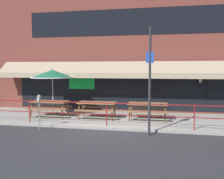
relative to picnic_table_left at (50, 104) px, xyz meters
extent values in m
plane|color=#2D2D30|center=(3.19, -1.75, -0.71)|extent=(120.00, 120.00, 0.00)
cube|color=#9E998E|center=(3.19, 0.25, -0.66)|extent=(15.00, 4.00, 0.10)
cube|color=brown|center=(3.19, 2.50, 2.74)|extent=(15.00, 0.50, 6.89)
cube|color=black|center=(3.19, 2.24, 4.26)|extent=(10.50, 0.02, 1.40)
cube|color=black|center=(3.19, 2.24, 0.64)|extent=(12.00, 0.02, 2.30)
cube|color=#19D84C|center=(0.94, 2.22, 0.94)|extent=(1.50, 0.02, 0.70)
cube|color=tan|center=(3.19, 1.70, 1.79)|extent=(13.80, 0.92, 0.70)
cube|color=tan|center=(3.19, 1.19, 1.39)|extent=(13.80, 0.08, 0.28)
cube|color=black|center=(7.32, 2.11, 1.32)|extent=(0.04, 0.28, 0.04)
cube|color=black|center=(7.32, 1.97, 1.14)|extent=(0.18, 0.18, 0.28)
cube|color=beige|center=(7.32, 1.97, 1.14)|extent=(0.13, 0.19, 0.20)
cylinder|color=maroon|center=(-0.26, -1.45, -0.13)|extent=(0.04, 0.04, 0.95)
cylinder|color=maroon|center=(3.19, -1.45, -0.13)|extent=(0.04, 0.04, 0.95)
cylinder|color=maroon|center=(6.64, -1.45, -0.13)|extent=(0.04, 0.04, 0.95)
cube|color=maroon|center=(3.19, -1.45, 0.34)|extent=(13.80, 0.04, 0.04)
cube|color=maroon|center=(3.19, -1.45, -0.13)|extent=(13.80, 0.03, 0.03)
cube|color=brown|center=(0.00, 0.00, 0.13)|extent=(1.80, 0.80, 0.05)
cube|color=brown|center=(0.00, -0.58, -0.17)|extent=(1.80, 0.26, 0.04)
cube|color=brown|center=(0.00, 0.58, -0.17)|extent=(1.80, 0.26, 0.04)
cylinder|color=brown|center=(0.80, -0.32, -0.24)|extent=(0.07, 0.30, 0.73)
cylinder|color=brown|center=(0.80, 0.32, -0.24)|extent=(0.07, 0.30, 0.73)
cylinder|color=brown|center=(-0.80, -0.32, -0.24)|extent=(0.07, 0.30, 0.73)
cylinder|color=brown|center=(-0.80, 0.32, -0.24)|extent=(0.07, 0.30, 0.73)
cube|color=brown|center=(2.39, 0.06, 0.13)|extent=(1.80, 0.80, 0.05)
cube|color=brown|center=(2.39, -0.52, -0.17)|extent=(1.80, 0.26, 0.04)
cube|color=brown|center=(2.39, 0.64, -0.17)|extent=(1.80, 0.26, 0.04)
cylinder|color=brown|center=(3.19, -0.26, -0.24)|extent=(0.07, 0.30, 0.73)
cylinder|color=brown|center=(3.19, 0.38, -0.24)|extent=(0.07, 0.30, 0.73)
cylinder|color=brown|center=(1.59, -0.26, -0.24)|extent=(0.07, 0.30, 0.73)
cylinder|color=brown|center=(1.59, 0.38, -0.24)|extent=(0.07, 0.30, 0.73)
cube|color=brown|center=(4.78, 0.19, 0.13)|extent=(1.80, 0.80, 0.05)
cube|color=brown|center=(4.78, -0.39, -0.17)|extent=(1.80, 0.26, 0.04)
cube|color=brown|center=(4.78, 0.77, -0.17)|extent=(1.80, 0.26, 0.04)
cylinder|color=brown|center=(5.58, -0.13, -0.24)|extent=(0.07, 0.30, 0.73)
cylinder|color=brown|center=(5.58, 0.51, -0.24)|extent=(0.07, 0.30, 0.73)
cylinder|color=brown|center=(3.98, -0.13, -0.24)|extent=(0.07, 0.30, 0.73)
cylinder|color=brown|center=(3.98, 0.51, -0.24)|extent=(0.07, 0.30, 0.73)
cylinder|color=#B7B2A8|center=(0.00, 0.39, 0.54)|extent=(0.04, 0.04, 2.30)
cone|color=#1E6B47|center=(0.00, 0.39, 1.49)|extent=(2.10, 2.10, 0.41)
cylinder|color=white|center=(0.00, 0.39, 1.30)|extent=(2.14, 2.14, 0.05)
sphere|color=#B7B2A8|center=(0.00, 0.39, 1.73)|extent=(0.07, 0.07, 0.07)
cylinder|color=gray|center=(0.62, -2.25, -0.13)|extent=(0.04, 0.04, 1.15)
cylinder|color=gray|center=(0.62, -2.25, 0.54)|extent=(0.15, 0.15, 0.20)
sphere|color=gray|center=(0.62, -2.25, 0.64)|extent=(0.14, 0.14, 0.14)
cube|color=silver|center=(0.62, -2.33, 0.55)|extent=(0.08, 0.01, 0.13)
cylinder|color=#2D2D33|center=(4.96, -2.20, 1.28)|extent=(0.09, 0.09, 3.97)
cube|color=blue|center=(4.96, -2.22, 2.15)|extent=(0.28, 0.02, 0.40)
camera|label=1|loc=(5.36, -11.33, 1.75)|focal=40.00mm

